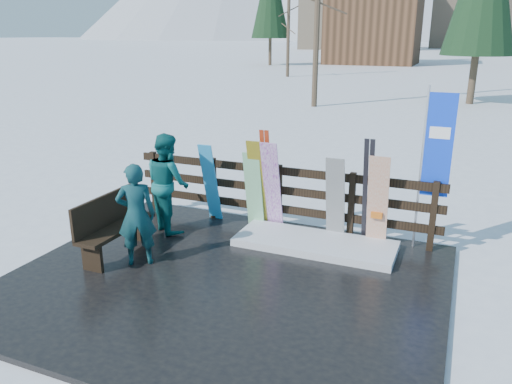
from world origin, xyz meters
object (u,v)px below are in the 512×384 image
at_px(snowboard_3, 272,187).
at_px(rental_flag, 434,151).
at_px(bench, 113,224).
at_px(snowboard_4, 335,200).
at_px(person_front, 136,215).
at_px(snowboard_2, 257,185).
at_px(person_back, 168,183).
at_px(snowboard_1, 254,191).
at_px(snowboard_0, 210,183).
at_px(snowboard_5, 378,202).

distance_m(snowboard_3, rental_flag, 2.68).
height_order(bench, snowboard_4, snowboard_4).
relative_size(rental_flag, person_front, 1.67).
height_order(snowboard_2, person_back, person_back).
bearing_deg(rental_flag, snowboard_1, -174.67).
xyz_separation_m(snowboard_0, rental_flag, (3.75, 0.27, 0.86)).
bearing_deg(snowboard_3, snowboard_5, 0.00).
bearing_deg(snowboard_2, snowboard_5, -0.00).
relative_size(snowboard_0, rental_flag, 0.59).
height_order(snowboard_2, snowboard_4, snowboard_2).
height_order(snowboard_2, snowboard_3, snowboard_2).
bearing_deg(snowboard_4, person_front, -141.41).
height_order(snowboard_0, snowboard_1, snowboard_0).
height_order(rental_flag, person_front, rental_flag).
bearing_deg(person_back, snowboard_1, -120.12).
xyz_separation_m(snowboard_3, person_front, (-1.38, -1.99, -0.03)).
xyz_separation_m(snowboard_3, person_back, (-1.69, -0.63, 0.05)).
height_order(snowboard_0, person_front, person_front).
distance_m(bench, snowboard_5, 4.18).
xyz_separation_m(bench, rental_flag, (4.47, 2.14, 1.09)).
height_order(snowboard_4, rental_flag, rental_flag).
bearing_deg(snowboard_4, rental_flag, 10.65).
relative_size(snowboard_1, snowboard_4, 0.97).
height_order(snowboard_0, rental_flag, rental_flag).
height_order(snowboard_1, snowboard_3, snowboard_3).
distance_m(snowboard_0, snowboard_5, 3.00).
distance_m(snowboard_1, snowboard_5, 2.14).
bearing_deg(rental_flag, snowboard_4, -169.35).
bearing_deg(rental_flag, snowboard_3, -173.95).
bearing_deg(snowboard_2, snowboard_3, -0.00).
height_order(snowboard_2, rental_flag, rental_flag).
distance_m(snowboard_1, person_front, 2.24).
relative_size(bench, snowboard_2, 0.90).
bearing_deg(person_back, rental_flag, -133.22).
bearing_deg(snowboard_5, snowboard_4, 180.00).
height_order(snowboard_1, rental_flag, rental_flag).
bearing_deg(snowboard_0, snowboard_2, 0.00).
bearing_deg(bench, snowboard_0, 68.75).
bearing_deg(snowboard_2, snowboard_4, 0.00).
distance_m(snowboard_3, person_back, 1.81).
bearing_deg(snowboard_3, snowboard_1, 180.00).
bearing_deg(snowboard_5, rental_flag, 19.82).
xyz_separation_m(bench, person_front, (0.55, -0.12, 0.27)).
bearing_deg(snowboard_5, snowboard_2, 180.00).
bearing_deg(bench, snowboard_3, 44.21).
relative_size(snowboard_2, snowboard_3, 1.00).
xyz_separation_m(bench, snowboard_1, (1.58, 1.87, 0.19)).
relative_size(snowboard_3, rental_flag, 0.64).
height_order(snowboard_3, person_back, person_back).
distance_m(snowboard_0, snowboard_1, 0.86).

